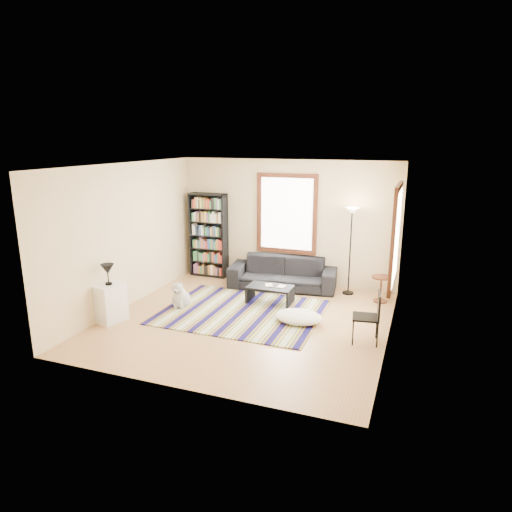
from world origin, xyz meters
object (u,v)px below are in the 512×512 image
(coffee_table, at_px, (270,295))
(bookshelf, at_px, (209,235))
(sofa, at_px, (283,273))
(white_cabinet, at_px, (110,303))
(dog, at_px, (181,294))
(floor_cushion, at_px, (299,317))
(folding_chair, at_px, (366,317))
(side_table, at_px, (381,289))
(floor_lamp, at_px, (350,252))

(coffee_table, bearing_deg, bookshelf, 146.68)
(sofa, bearing_deg, white_cabinet, -135.79)
(coffee_table, relative_size, dog, 1.64)
(sofa, bearing_deg, bookshelf, 165.01)
(floor_cushion, height_order, dog, dog)
(sofa, height_order, white_cabinet, white_cabinet)
(sofa, distance_m, folding_chair, 3.05)
(side_table, bearing_deg, coffee_table, -157.46)
(sofa, distance_m, side_table, 2.15)
(folding_chair, bearing_deg, coffee_table, 142.26)
(side_table, relative_size, dog, 0.98)
(side_table, height_order, dog, dog)
(white_cabinet, distance_m, dog, 1.36)
(folding_chair, relative_size, dog, 1.56)
(side_table, height_order, folding_chair, folding_chair)
(dog, bearing_deg, floor_cushion, -10.89)
(sofa, distance_m, floor_lamp, 1.56)
(coffee_table, relative_size, folding_chair, 1.05)
(bookshelf, height_order, floor_cushion, bookshelf)
(coffee_table, height_order, dog, dog)
(bookshelf, xyz_separation_m, floor_lamp, (3.38, -0.17, -0.07))
(bookshelf, distance_m, dog, 2.30)
(floor_cushion, xyz_separation_m, white_cabinet, (-3.22, -1.13, 0.24))
(coffee_table, distance_m, folding_chair, 2.36)
(floor_lamp, relative_size, white_cabinet, 2.66)
(floor_lamp, xyz_separation_m, folding_chair, (0.65, -2.32, -0.50))
(dog, bearing_deg, white_cabinet, -140.10)
(folding_chair, bearing_deg, floor_lamp, 97.90)
(bookshelf, bearing_deg, coffee_table, -33.32)
(bookshelf, bearing_deg, floor_lamp, -2.88)
(bookshelf, distance_m, floor_cushion, 3.61)
(white_cabinet, bearing_deg, sofa, 64.62)
(side_table, distance_m, white_cabinet, 5.28)
(coffee_table, relative_size, floor_lamp, 0.48)
(side_table, relative_size, folding_chair, 0.63)
(sofa, relative_size, floor_cushion, 2.70)
(floor_lamp, bearing_deg, side_table, -21.77)
(sofa, xyz_separation_m, folding_chair, (2.09, -2.22, 0.09))
(bookshelf, distance_m, folding_chair, 4.77)
(bookshelf, bearing_deg, floor_cushion, -36.58)
(floor_lamp, height_order, folding_chair, floor_lamp)
(side_table, xyz_separation_m, white_cabinet, (-4.50, -2.76, 0.08))
(floor_lamp, xyz_separation_m, white_cabinet, (-3.80, -3.04, -0.58))
(floor_cushion, bearing_deg, folding_chair, -18.17)
(bookshelf, xyz_separation_m, side_table, (4.09, -0.45, -0.73))
(floor_lamp, height_order, white_cabinet, floor_lamp)
(sofa, bearing_deg, coffee_table, -93.98)
(sofa, height_order, bookshelf, bookshelf)
(bookshelf, xyz_separation_m, white_cabinet, (-0.41, -3.21, -0.65))
(floor_lamp, distance_m, dog, 3.62)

